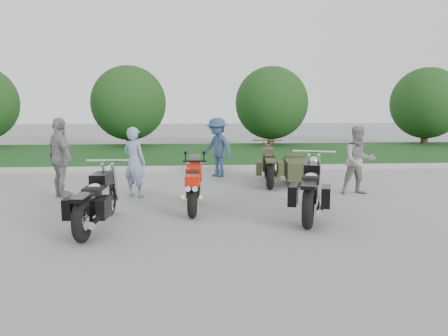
{
  "coord_description": "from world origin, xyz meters",
  "views": [
    {
      "loc": [
        0.04,
        -8.14,
        2.18
      ],
      "look_at": [
        0.72,
        1.13,
        0.8
      ],
      "focal_mm": 35.0,
      "sensor_mm": 36.0,
      "label": 1
    }
  ],
  "objects": [
    {
      "name": "cruiser_left",
      "position": [
        -1.64,
        -0.58,
        0.47
      ],
      "size": [
        0.44,
        2.4,
        0.92
      ],
      "rotation": [
        0.0,
        0.0,
        -0.07
      ],
      "color": "black",
      "rests_on": "ground"
    },
    {
      "name": "tree_far_right",
      "position": [
        12.0,
        13.5,
        2.19
      ],
      "size": [
        3.6,
        3.6,
        4.0
      ],
      "color": "#3F2B1C",
      "rests_on": "ground"
    },
    {
      "name": "tree_mid_left",
      "position": [
        -3.0,
        13.5,
        2.19
      ],
      "size": [
        3.6,
        3.6,
        4.0
      ],
      "color": "#3F2B1C",
      "rests_on": "ground"
    },
    {
      "name": "person_grey",
      "position": [
        4.03,
        1.98,
        0.82
      ],
      "size": [
        0.8,
        0.63,
        1.64
      ],
      "primitive_type": "imported",
      "rotation": [
        0.0,
        0.0,
        0.01
      ],
      "color": "gray",
      "rests_on": "ground"
    },
    {
      "name": "cruiser_right",
      "position": [
        2.31,
        -0.09,
        0.51
      ],
      "size": [
        0.96,
        2.5,
        0.99
      ],
      "rotation": [
        0.0,
        0.0,
        -0.32
      ],
      "color": "black",
      "rests_on": "ground"
    },
    {
      "name": "sportbike_red",
      "position": [
        0.06,
        0.64,
        0.53
      ],
      "size": [
        0.36,
        1.89,
        0.9
      ],
      "rotation": [
        0.0,
        0.0,
        -0.05
      ],
      "color": "black",
      "rests_on": "ground"
    },
    {
      "name": "person_denim",
      "position": [
        0.79,
        4.78,
        0.88
      ],
      "size": [
        1.24,
        1.28,
        1.76
      ],
      "primitive_type": "imported",
      "rotation": [
        0.0,
        0.0,
        -0.85
      ],
      "color": "#324669",
      "rests_on": "ground"
    },
    {
      "name": "curb",
      "position": [
        0.0,
        6.0,
        0.07
      ],
      "size": [
        60.0,
        0.3,
        0.15
      ],
      "primitive_type": "cube",
      "color": "#ABA8A1",
      "rests_on": "ground"
    },
    {
      "name": "grass_strip",
      "position": [
        0.0,
        10.15,
        0.07
      ],
      "size": [
        60.0,
        8.0,
        0.14
      ],
      "primitive_type": "cube",
      "color": "#214F1B",
      "rests_on": "ground"
    },
    {
      "name": "ground",
      "position": [
        0.0,
        0.0,
        0.0
      ],
      "size": [
        80.0,
        80.0,
        0.0
      ],
      "primitive_type": "plane",
      "color": "#989893",
      "rests_on": "ground"
    },
    {
      "name": "person_back",
      "position": [
        -2.99,
        2.11,
        0.93
      ],
      "size": [
        1.03,
        1.14,
        1.86
      ],
      "primitive_type": "imported",
      "rotation": [
        0.0,
        0.0,
        2.24
      ],
      "color": "gray",
      "rests_on": "ground"
    },
    {
      "name": "person_stripe",
      "position": [
        -1.31,
        2.06,
        0.82
      ],
      "size": [
        0.72,
        0.65,
        1.64
      ],
      "primitive_type": "imported",
      "rotation": [
        0.0,
        0.0,
        2.57
      ],
      "color": "#8090AE",
      "rests_on": "ground"
    },
    {
      "name": "tree_mid_right",
      "position": [
        4.0,
        13.5,
        2.19
      ],
      "size": [
        3.6,
        3.6,
        4.0
      ],
      "color": "#3F2B1C",
      "rests_on": "ground"
    },
    {
      "name": "cruiser_sidecar",
      "position": [
        2.54,
        3.39,
        0.44
      ],
      "size": [
        1.36,
        2.46,
        0.95
      ],
      "rotation": [
        0.0,
        0.0,
        -0.12
      ],
      "color": "black",
      "rests_on": "ground"
    }
  ]
}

